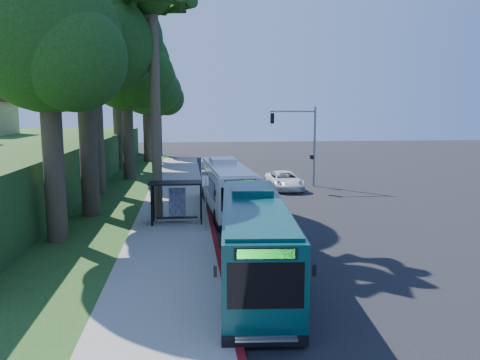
{
  "coord_description": "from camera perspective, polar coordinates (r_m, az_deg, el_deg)",
  "views": [
    {
      "loc": [
        -6.36,
        -30.12,
        6.67
      ],
      "look_at": [
        -2.83,
        1.0,
        2.01
      ],
      "focal_mm": 35.0,
      "sensor_mm": 36.0,
      "label": 1
    }
  ],
  "objects": [
    {
      "name": "tree_3",
      "position": [
        54.87,
        -14.75,
        13.75
      ],
      "size": [
        10.08,
        9.6,
        17.28
      ],
      "color": "#382B1E",
      "rests_on": "ground"
    },
    {
      "name": "tree_0",
      "position": [
        31.03,
        -18.41,
        16.45
      ],
      "size": [
        8.4,
        8.0,
        15.7
      ],
      "color": "#382B1E",
      "rests_on": "ground"
    },
    {
      "name": "white_bus",
      "position": [
        31.19,
        -1.7,
        -0.79
      ],
      "size": [
        3.01,
        11.48,
        3.39
      ],
      "rotation": [
        0.0,
        0.0,
        0.05
      ],
      "color": "silver",
      "rests_on": "ground"
    },
    {
      "name": "red_curb",
      "position": [
        26.97,
        -3.41,
        -5.72
      ],
      "size": [
        0.25,
        30.0,
        0.13
      ],
      "primitive_type": "cube",
      "color": "maroon",
      "rests_on": "ground"
    },
    {
      "name": "tree_5",
      "position": [
        70.26,
        -9.94,
        10.22
      ],
      "size": [
        7.35,
        7.0,
        12.86
      ],
      "color": "#382B1E",
      "rests_on": "ground"
    },
    {
      "name": "pickup",
      "position": [
        40.05,
        5.43,
        -0.04
      ],
      "size": [
        2.76,
        5.62,
        1.53
      ],
      "primitive_type": "imported",
      "rotation": [
        0.0,
        0.0,
        0.04
      ],
      "color": "white",
      "rests_on": "ground"
    },
    {
      "name": "ground",
      "position": [
        31.5,
        5.33,
        -3.79
      ],
      "size": [
        140.0,
        140.0,
        0.0
      ],
      "primitive_type": "plane",
      "color": "black",
      "rests_on": "ground"
    },
    {
      "name": "tree_6",
      "position": [
        25.16,
        -22.29,
        14.79
      ],
      "size": [
        7.56,
        7.2,
        13.74
      ],
      "color": "#382B1E",
      "rests_on": "ground"
    },
    {
      "name": "stop_sign_pole",
      "position": [
        25.55,
        -4.22,
        -1.9
      ],
      "size": [
        0.35,
        0.06,
        3.17
      ],
      "color": "gray",
      "rests_on": "ground"
    },
    {
      "name": "teal_bus",
      "position": [
        18.77,
        1.69,
        -6.97
      ],
      "size": [
        3.44,
        11.67,
        3.43
      ],
      "rotation": [
        0.0,
        0.0,
        -0.09
      ],
      "color": "#0A3738",
      "rests_on": "ground"
    },
    {
      "name": "bus_shelter",
      "position": [
        27.7,
        -8.23,
        -1.73
      ],
      "size": [
        3.2,
        1.51,
        2.55
      ],
      "color": "black",
      "rests_on": "ground"
    },
    {
      "name": "palm_tree",
      "position": [
        29.24,
        -10.58,
        19.59
      ],
      "size": [
        4.2,
        4.2,
        14.4
      ],
      "color": "#4C3F2D",
      "rests_on": "ground"
    },
    {
      "name": "tree_4",
      "position": [
        62.38,
        -11.32,
        11.12
      ],
      "size": [
        8.4,
        8.0,
        14.14
      ],
      "color": "#382B1E",
      "rests_on": "ground"
    },
    {
      "name": "traffic_signal_pole",
      "position": [
        41.44,
        7.73,
        5.29
      ],
      "size": [
        4.1,
        0.3,
        7.0
      ],
      "color": "gray",
      "rests_on": "ground"
    },
    {
      "name": "sidewalk",
      "position": [
        30.85,
        -8.09,
        -3.99
      ],
      "size": [
        4.5,
        70.0,
        0.12
      ],
      "primitive_type": "cube",
      "color": "gray",
      "rests_on": "ground"
    },
    {
      "name": "grass_verge",
      "position": [
        36.35,
        -16.9,
        -2.43
      ],
      "size": [
        8.0,
        70.0,
        0.06
      ],
      "primitive_type": "cube",
      "color": "#234719",
      "rests_on": "ground"
    },
    {
      "name": "tree_1",
      "position": [
        39.21,
        -17.49,
        16.98
      ],
      "size": [
        10.5,
        10.0,
        18.26
      ],
      "color": "#382B1E",
      "rests_on": "ground"
    },
    {
      "name": "tree_2",
      "position": [
        46.59,
        -13.63,
        12.92
      ],
      "size": [
        8.82,
        8.4,
        15.12
      ],
      "color": "#382B1E",
      "rests_on": "ground"
    }
  ]
}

